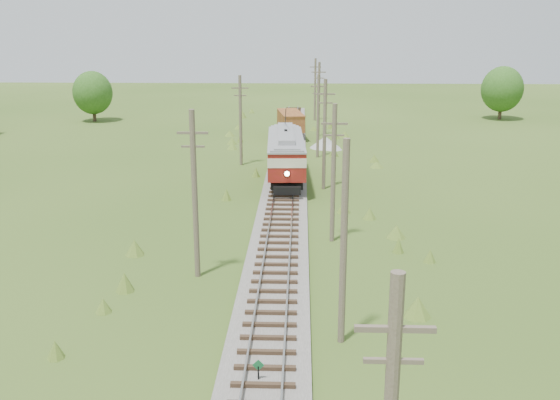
{
  "coord_description": "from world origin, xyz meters",
  "views": [
    {
      "loc": [
        1.33,
        -19.15,
        13.02
      ],
      "look_at": [
        0.0,
        19.06,
        2.34
      ],
      "focal_mm": 40.0,
      "sensor_mm": 36.0,
      "label": 1
    }
  ],
  "objects_px": {
    "switch_marker": "(258,370)",
    "gondola": "(291,122)",
    "gravel_pile": "(326,143)",
    "streetcar": "(286,151)"
  },
  "relations": [
    {
      "from": "switch_marker",
      "to": "streetcar",
      "type": "xyz_separation_m",
      "value": [
        0.2,
        31.71,
        2.09
      ]
    },
    {
      "from": "switch_marker",
      "to": "streetcar",
      "type": "height_order",
      "value": "streetcar"
    },
    {
      "from": "gondola",
      "to": "gravel_pile",
      "type": "height_order",
      "value": "gondola"
    },
    {
      "from": "gondola",
      "to": "gravel_pile",
      "type": "distance_m",
      "value": 7.93
    },
    {
      "from": "gondola",
      "to": "gravel_pile",
      "type": "xyz_separation_m",
      "value": [
        4.1,
        -6.66,
        -1.32
      ]
    },
    {
      "from": "streetcar",
      "to": "gravel_pile",
      "type": "xyz_separation_m",
      "value": [
        4.1,
        15.76,
        -2.12
      ]
    },
    {
      "from": "switch_marker",
      "to": "gondola",
      "type": "distance_m",
      "value": 54.14
    },
    {
      "from": "streetcar",
      "to": "gondola",
      "type": "bearing_deg",
      "value": 87.65
    },
    {
      "from": "switch_marker",
      "to": "streetcar",
      "type": "relative_size",
      "value": 0.08
    },
    {
      "from": "streetcar",
      "to": "gondola",
      "type": "distance_m",
      "value": 22.43
    }
  ]
}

